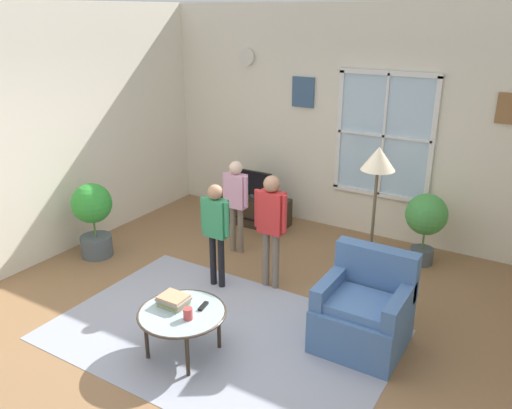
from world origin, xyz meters
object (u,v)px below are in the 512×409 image
cup (188,314)px  remote_near_books (203,306)px  person_green_shirt (216,224)px  armchair (364,312)px  television (253,183)px  coffee_table (182,314)px  potted_plant_by_window (426,219)px  person_pink_shirt (236,196)px  book_stack (174,300)px  tv_stand (253,210)px  person_red_shirt (271,219)px  floor_lamp (377,176)px  potted_plant_corner (93,214)px

cup → remote_near_books: cup is taller
person_green_shirt → armchair: bearing=-6.0°
television → coffee_table: bearing=-69.9°
cup → potted_plant_by_window: bearing=67.3°
coffee_table → cup: size_ratio=7.65×
armchair → person_pink_shirt: size_ratio=0.73×
coffee_table → book_stack: 0.16m
cup → person_green_shirt: person_green_shirt is taller
tv_stand → coffee_table: bearing=-69.9°
armchair → person_red_shirt: 1.41m
person_green_shirt → person_pink_shirt: size_ratio=0.99×
television → cup: size_ratio=5.66×
person_green_shirt → cup: bearing=-65.1°
floor_lamp → television: bearing=148.5°
television → potted_plant_corner: bearing=-120.0°
person_green_shirt → floor_lamp: size_ratio=0.69×
coffee_table → potted_plant_by_window: size_ratio=0.89×
person_red_shirt → potted_plant_by_window: (1.28, 1.44, -0.23)m
book_stack → potted_plant_corner: (-2.03, 0.93, 0.08)m
potted_plant_corner → coffee_table: bearing=-24.3°
book_stack → person_green_shirt: bearing=106.0°
potted_plant_by_window → person_red_shirt: bearing=-131.6°
remote_near_books → floor_lamp: bearing=53.7°
tv_stand → armchair: size_ratio=1.21×
person_pink_shirt → potted_plant_by_window: (2.09, 0.90, -0.17)m
tv_stand → floor_lamp: floor_lamp is taller
person_pink_shirt → floor_lamp: floor_lamp is taller
person_pink_shirt → book_stack: bearing=-72.6°
armchair → floor_lamp: (-0.17, 0.58, 1.10)m
person_red_shirt → potted_plant_by_window: bearing=48.4°
cup → potted_plant_by_window: (1.23, 2.94, 0.10)m
tv_stand → potted_plant_corner: (-1.11, -1.92, 0.36)m
armchair → potted_plant_by_window: size_ratio=0.99×
remote_near_books → person_pink_shirt: (-0.85, 1.83, 0.31)m
television → person_red_shirt: 1.85m
coffee_table → person_pink_shirt: 2.15m
television → armchair: size_ratio=0.66×
cup → book_stack: bearing=156.6°
tv_stand → person_red_shirt: size_ratio=0.82×
armchair → person_red_shirt: person_red_shirt is taller
book_stack → cup: size_ratio=2.60×
person_green_shirt → potted_plant_by_window: bearing=44.0°
tv_stand → remote_near_books: size_ratio=7.49×
book_stack → floor_lamp: floor_lamp is taller
armchair → television: bearing=140.8°
television → potted_plant_by_window: potted_plant_by_window is taller
armchair → coffee_table: 1.63m
armchair → remote_near_books: size_ratio=6.21×
coffee_table → potted_plant_by_window: potted_plant_by_window is taller
television → person_pink_shirt: (0.32, -0.91, 0.15)m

